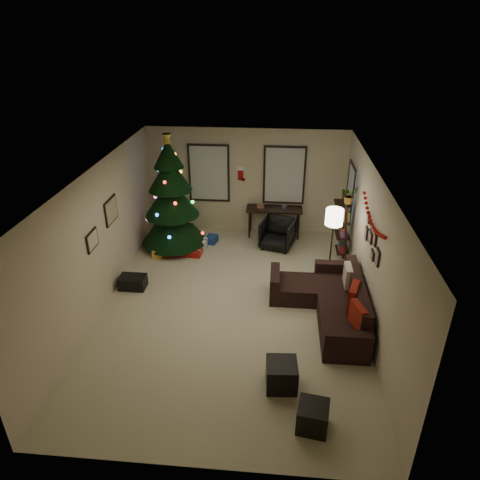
{
  "coord_description": "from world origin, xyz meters",
  "views": [
    {
      "loc": [
        0.79,
        -7.02,
        5.04
      ],
      "look_at": [
        0.1,
        0.6,
        1.15
      ],
      "focal_mm": 32.64,
      "sensor_mm": 36.0,
      "label": 1
    }
  ],
  "objects_px": {
    "christmas_tree": "(172,201)",
    "desk": "(274,211)",
    "bookshelf": "(343,231)",
    "desk_chair": "(277,234)",
    "sofa": "(330,302)"
  },
  "relations": [
    {
      "from": "desk_chair",
      "to": "bookshelf",
      "type": "relative_size",
      "value": 0.42
    },
    {
      "from": "christmas_tree",
      "to": "desk",
      "type": "relative_size",
      "value": 2.06
    },
    {
      "from": "desk",
      "to": "bookshelf",
      "type": "distance_m",
      "value": 2.05
    },
    {
      "from": "christmas_tree",
      "to": "sofa",
      "type": "xyz_separation_m",
      "value": [
        3.55,
        -2.44,
        -0.93
      ]
    },
    {
      "from": "christmas_tree",
      "to": "sofa",
      "type": "distance_m",
      "value": 4.41
    },
    {
      "from": "bookshelf",
      "to": "sofa",
      "type": "bearing_deg",
      "value": -102.21
    },
    {
      "from": "desk",
      "to": "bookshelf",
      "type": "height_order",
      "value": "bookshelf"
    },
    {
      "from": "bookshelf",
      "to": "desk_chair",
      "type": "bearing_deg",
      "value": 155.31
    },
    {
      "from": "desk_chair",
      "to": "bookshelf",
      "type": "height_order",
      "value": "bookshelf"
    },
    {
      "from": "christmas_tree",
      "to": "sofa",
      "type": "relative_size",
      "value": 1.17
    },
    {
      "from": "sofa",
      "to": "desk_chair",
      "type": "xyz_separation_m",
      "value": [
        -1.03,
        2.66,
        0.09
      ]
    },
    {
      "from": "christmas_tree",
      "to": "desk",
      "type": "height_order",
      "value": "christmas_tree"
    },
    {
      "from": "desk",
      "to": "bookshelf",
      "type": "bearing_deg",
      "value": -40.22
    },
    {
      "from": "sofa",
      "to": "desk",
      "type": "xyz_separation_m",
      "value": [
        -1.13,
        3.31,
        0.4
      ]
    },
    {
      "from": "sofa",
      "to": "bookshelf",
      "type": "distance_m",
      "value": 2.11
    }
  ]
}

